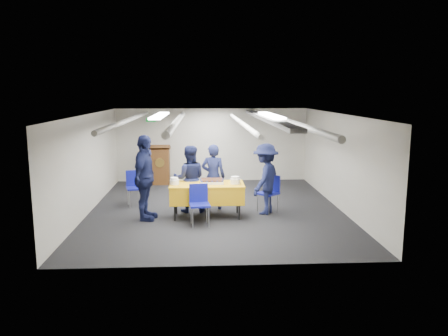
{
  "coord_description": "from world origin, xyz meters",
  "views": [
    {
      "loc": [
        -0.35,
        -10.28,
        2.82
      ],
      "look_at": [
        0.19,
        -0.2,
        1.05
      ],
      "focal_mm": 35.0,
      "sensor_mm": 36.0,
      "label": 1
    }
  ],
  "objects_px": {
    "sheet_cake": "(212,181)",
    "sailor_c": "(145,178)",
    "podium": "(160,164)",
    "serving_table": "(207,193)",
    "sailor_a": "(213,177)",
    "chair_left": "(135,184)",
    "chair_near": "(199,200)",
    "sailor_b": "(189,179)",
    "sailor_d": "(265,179)",
    "chair_right": "(270,189)"
  },
  "relations": [
    {
      "from": "sailor_b",
      "to": "podium",
      "type": "bearing_deg",
      "value": -73.06
    },
    {
      "from": "podium",
      "to": "sailor_a",
      "type": "height_order",
      "value": "sailor_a"
    },
    {
      "from": "sailor_b",
      "to": "chair_right",
      "type": "bearing_deg",
      "value": 177.56
    },
    {
      "from": "sheet_cake",
      "to": "sailor_c",
      "type": "height_order",
      "value": "sailor_c"
    },
    {
      "from": "sailor_c",
      "to": "chair_right",
      "type": "bearing_deg",
      "value": -69.27
    },
    {
      "from": "serving_table",
      "to": "podium",
      "type": "bearing_deg",
      "value": 110.5
    },
    {
      "from": "chair_left",
      "to": "sailor_d",
      "type": "relative_size",
      "value": 0.53
    },
    {
      "from": "chair_near",
      "to": "sailor_a",
      "type": "relative_size",
      "value": 0.55
    },
    {
      "from": "chair_right",
      "to": "sailor_c",
      "type": "relative_size",
      "value": 0.46
    },
    {
      "from": "sailor_c",
      "to": "sailor_d",
      "type": "relative_size",
      "value": 1.15
    },
    {
      "from": "sailor_a",
      "to": "sailor_c",
      "type": "height_order",
      "value": "sailor_c"
    },
    {
      "from": "chair_left",
      "to": "sailor_a",
      "type": "xyz_separation_m",
      "value": [
        1.96,
        -0.45,
        0.26
      ]
    },
    {
      "from": "sheet_cake",
      "to": "podium",
      "type": "distance_m",
      "value": 3.91
    },
    {
      "from": "sailor_d",
      "to": "chair_left",
      "type": "bearing_deg",
      "value": -76.94
    },
    {
      "from": "podium",
      "to": "sailor_a",
      "type": "xyz_separation_m",
      "value": [
        1.54,
        -2.97,
        0.18
      ]
    },
    {
      "from": "chair_near",
      "to": "sailor_b",
      "type": "bearing_deg",
      "value": 102.54
    },
    {
      "from": "chair_left",
      "to": "sailor_b",
      "type": "xyz_separation_m",
      "value": [
        1.39,
        -0.69,
        0.26
      ]
    },
    {
      "from": "podium",
      "to": "sailor_b",
      "type": "relative_size",
      "value": 0.79
    },
    {
      "from": "serving_table",
      "to": "chair_near",
      "type": "distance_m",
      "value": 0.59
    },
    {
      "from": "chair_near",
      "to": "sheet_cake",
      "type": "bearing_deg",
      "value": 65.33
    },
    {
      "from": "sheet_cake",
      "to": "chair_right",
      "type": "height_order",
      "value": "chair_right"
    },
    {
      "from": "podium",
      "to": "sailor_d",
      "type": "height_order",
      "value": "sailor_d"
    },
    {
      "from": "chair_right",
      "to": "sheet_cake",
      "type": "bearing_deg",
      "value": -166.85
    },
    {
      "from": "serving_table",
      "to": "sailor_b",
      "type": "distance_m",
      "value": 0.67
    },
    {
      "from": "sailor_d",
      "to": "sheet_cake",
      "type": "bearing_deg",
      "value": -53.57
    },
    {
      "from": "chair_right",
      "to": "sailor_d",
      "type": "bearing_deg",
      "value": -128.61
    },
    {
      "from": "sailor_c",
      "to": "podium",
      "type": "bearing_deg",
      "value": 10.16
    },
    {
      "from": "chair_left",
      "to": "sailor_c",
      "type": "height_order",
      "value": "sailor_c"
    },
    {
      "from": "chair_left",
      "to": "sailor_b",
      "type": "height_order",
      "value": "sailor_b"
    },
    {
      "from": "podium",
      "to": "sailor_c",
      "type": "distance_m",
      "value": 3.85
    },
    {
      "from": "sailor_a",
      "to": "podium",
      "type": "bearing_deg",
      "value": -53.01
    },
    {
      "from": "chair_right",
      "to": "sailor_c",
      "type": "distance_m",
      "value": 2.95
    },
    {
      "from": "chair_left",
      "to": "chair_near",
      "type": "bearing_deg",
      "value": -46.82
    },
    {
      "from": "podium",
      "to": "chair_left",
      "type": "relative_size",
      "value": 1.44
    },
    {
      "from": "serving_table",
      "to": "sailor_c",
      "type": "distance_m",
      "value": 1.43
    },
    {
      "from": "sheet_cake",
      "to": "chair_right",
      "type": "relative_size",
      "value": 0.61
    },
    {
      "from": "sheet_cake",
      "to": "sailor_b",
      "type": "bearing_deg",
      "value": 141.76
    },
    {
      "from": "chair_left",
      "to": "podium",
      "type": "bearing_deg",
      "value": 80.56
    },
    {
      "from": "podium",
      "to": "chair_right",
      "type": "xyz_separation_m",
      "value": [
        2.88,
        -3.29,
        -0.08
      ]
    },
    {
      "from": "sailor_b",
      "to": "serving_table",
      "type": "bearing_deg",
      "value": 130.61
    },
    {
      "from": "sheet_cake",
      "to": "chair_right",
      "type": "bearing_deg",
      "value": 13.15
    },
    {
      "from": "chair_near",
      "to": "sailor_d",
      "type": "xyz_separation_m",
      "value": [
        1.54,
        0.77,
        0.29
      ]
    },
    {
      "from": "sheet_cake",
      "to": "sailor_a",
      "type": "bearing_deg",
      "value": 85.51
    },
    {
      "from": "chair_near",
      "to": "chair_left",
      "type": "xyz_separation_m",
      "value": [
        -1.62,
        1.73,
        0.0
      ]
    },
    {
      "from": "sheet_cake",
      "to": "podium",
      "type": "height_order",
      "value": "podium"
    },
    {
      "from": "serving_table",
      "to": "sheet_cake",
      "type": "height_order",
      "value": "sheet_cake"
    },
    {
      "from": "sailor_d",
      "to": "sailor_a",
      "type": "bearing_deg",
      "value": -82.75
    },
    {
      "from": "sheet_cake",
      "to": "sailor_c",
      "type": "distance_m",
      "value": 1.5
    },
    {
      "from": "sheet_cake",
      "to": "sailor_b",
      "type": "height_order",
      "value": "sailor_b"
    },
    {
      "from": "chair_left",
      "to": "chair_right",
      "type": "bearing_deg",
      "value": -13.15
    }
  ]
}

